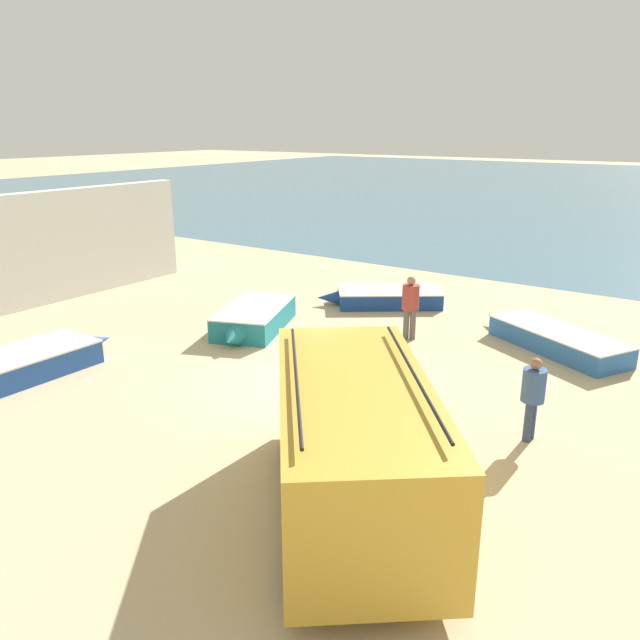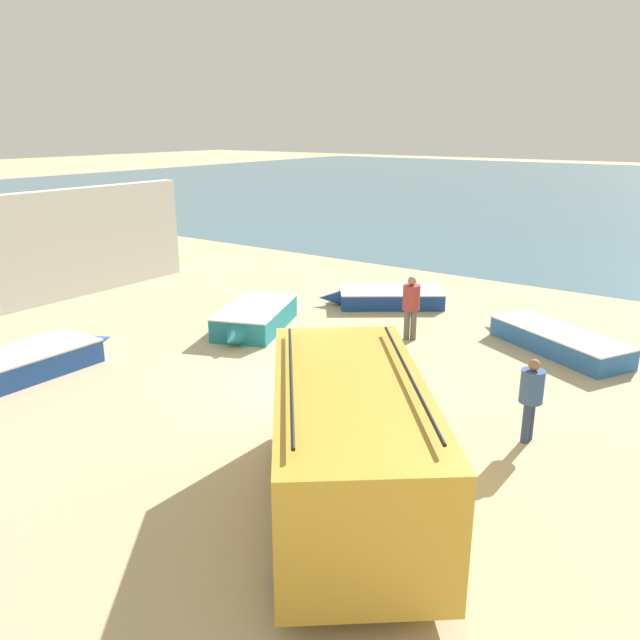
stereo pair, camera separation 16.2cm
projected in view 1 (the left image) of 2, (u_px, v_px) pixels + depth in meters
The scene contains 9 objects.
ground_plane at pixel (307, 385), 14.07m from camera, with size 200.00×200.00×0.00m, color tan.
harbor_wall at pixel (50, 247), 20.30m from camera, with size 0.50×10.30×3.60m, color silver.
parked_van at pixel (354, 440), 9.15m from camera, with size 4.84×5.34×2.26m.
fishing_rowboat_0 at pixel (553, 339), 16.27m from camera, with size 4.40×2.98×0.55m.
fishing_rowboat_1 at pixel (253, 319), 17.75m from camera, with size 2.64×3.89×0.67m.
fishing_rowboat_2 at pixel (20, 365), 14.45m from camera, with size 1.63×4.45×0.58m.
fishing_rowboat_3 at pixel (386, 297), 20.29m from camera, with size 3.84×3.28×0.52m.
fisherman_0 at pixel (533, 392), 11.34m from camera, with size 0.42×0.42×1.62m.
fisherman_1 at pixel (410, 302), 16.76m from camera, with size 0.46×0.46×1.76m.
Camera 1 is at (7.61, -10.53, 5.61)m, focal length 35.00 mm.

